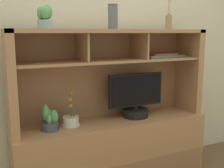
% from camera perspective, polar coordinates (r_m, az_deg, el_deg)
% --- Properties ---
extents(back_wall, '(6.00, 0.02, 2.80)m').
position_cam_1_polar(back_wall, '(2.55, -2.52, 12.22)').
color(back_wall, beige).
rests_on(back_wall, ground).
extents(media_console, '(1.68, 0.48, 1.35)m').
position_cam_1_polar(media_console, '(2.49, -0.05, -10.92)').
color(media_console, '#A0724B').
rests_on(media_console, ground).
extents(tv_monitor, '(0.52, 0.23, 0.39)m').
position_cam_1_polar(tv_monitor, '(2.50, 4.87, -3.19)').
color(tv_monitor, black).
rests_on(tv_monitor, media_console).
extents(potted_orchid, '(0.15, 0.15, 0.28)m').
position_cam_1_polar(potted_orchid, '(2.31, -8.41, -7.37)').
color(potted_orchid, beige).
rests_on(potted_orchid, media_console).
extents(potted_fern, '(0.15, 0.15, 0.21)m').
position_cam_1_polar(potted_fern, '(2.23, -12.69, -7.30)').
color(potted_fern, '#454458').
rests_on(potted_fern, media_console).
extents(magazine_stack_left, '(0.43, 0.24, 0.04)m').
position_cam_1_polar(magazine_stack_left, '(2.61, 10.05, 5.81)').
color(magazine_stack_left, '#4E7C67').
rests_on(magazine_stack_left, media_console).
extents(diffuser_bottle, '(0.06, 0.06, 0.29)m').
position_cam_1_polar(diffuser_bottle, '(2.58, 11.50, 12.38)').
color(diffuser_bottle, olive).
rests_on(diffuser_bottle, media_console).
extents(potted_succulent, '(0.12, 0.12, 0.18)m').
position_cam_1_polar(potted_succulent, '(2.13, -13.55, 13.14)').
color(potted_succulent, '#839C9A').
rests_on(potted_succulent, media_console).
extents(ceramic_vase, '(0.08, 0.08, 0.20)m').
position_cam_1_polar(ceramic_vase, '(2.31, 0.18, 13.65)').
color(ceramic_vase, '#53585B').
rests_on(ceramic_vase, media_console).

